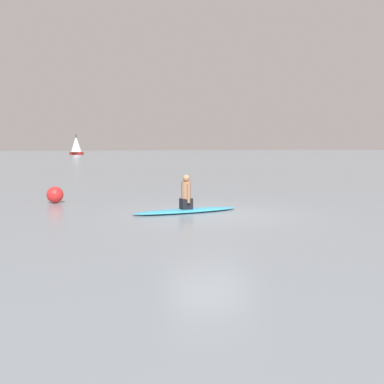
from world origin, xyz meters
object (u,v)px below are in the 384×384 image
Objects in this scene: surfboard at (186,211)px; buoy_marker at (55,195)px; sailboat_far_left at (76,145)px; person_paddler at (186,194)px.

buoy_marker is at bearing 128.32° from surfboard.
sailboat_far_left reaches higher than surfboard.
sailboat_far_left is (-97.18, 13.99, 1.73)m from person_paddler.
person_paddler is 0.21× the size of sailboat_far_left.
sailboat_far_left is at bearing 80.84° from surfboard.
person_paddler is 98.20m from sailboat_far_left.
sailboat_far_left is 94.78m from buoy_marker.
person_paddler is 1.77× the size of buoy_marker.
surfboard is at bearing -45.42° from sailboat_far_left.
buoy_marker is (-4.01, -3.28, 0.24)m from surfboard.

